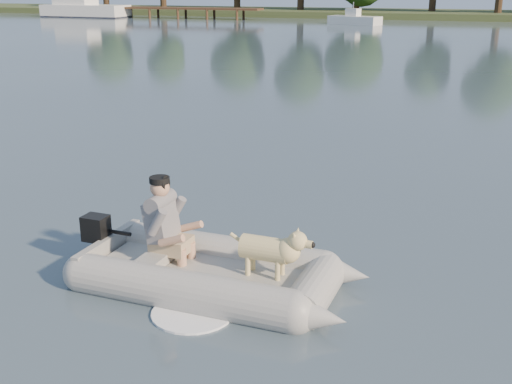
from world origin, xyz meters
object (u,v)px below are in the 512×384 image
at_px(dock, 172,13).
at_px(dinghy, 213,241).
at_px(motorboat, 355,14).
at_px(dog, 265,253).
at_px(cabin_cruiser, 85,5).
at_px(man, 163,217).

xyz_separation_m(dock, dinghy, (25.91, -51.79, 0.05)).
relative_size(dock, motorboat, 4.04).
bearing_deg(dog, motorboat, 101.85).
relative_size(dock, cabin_cruiser, 1.96).
relative_size(man, dog, 1.16).
xyz_separation_m(dock, man, (25.24, -51.72, 0.23)).
relative_size(dinghy, motorboat, 0.97).
relative_size(dinghy, cabin_cruiser, 0.47).
relative_size(man, cabin_cruiser, 0.11).
relative_size(dock, dinghy, 4.18).
bearing_deg(man, cabin_cruiser, 126.41).
relative_size(dog, motorboat, 0.20).
distance_m(dinghy, cabin_cruiser, 61.59).
height_order(dinghy, man, man).
distance_m(man, motorboat, 48.50).
distance_m(dinghy, dog, 0.63).
bearing_deg(cabin_cruiser, man, -53.76).
relative_size(dog, cabin_cruiser, 0.10).
bearing_deg(man, dock, 118.33).
bearing_deg(motorboat, man, -63.24).
height_order(dock, motorboat, motorboat).
distance_m(dock, cabin_cruiser, 9.13).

